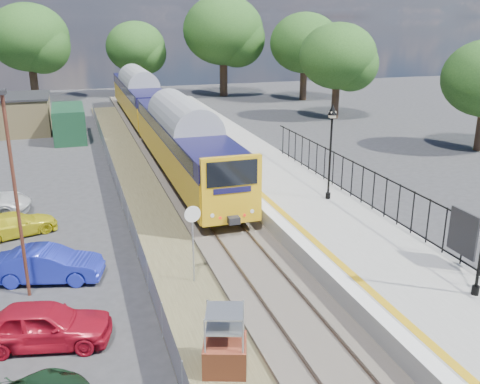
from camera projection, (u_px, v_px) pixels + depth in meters
name	position (u px, v px, depth m)	size (l,w,h in m)	color
ground	(269.00, 287.00, 19.37)	(120.00, 120.00, 0.00)	#2D2D30
track_bed	(196.00, 202.00, 27.96)	(5.90, 80.00, 0.29)	#473F38
platform	(291.00, 197.00, 27.68)	(5.00, 70.00, 0.90)	gray
platform_edge	(253.00, 192.00, 26.94)	(0.90, 70.00, 0.01)	silver
victorian_lamp_north	(332.00, 130.00, 24.98)	(0.44, 0.44, 4.60)	black
palisade_fence	(395.00, 202.00, 22.70)	(0.12, 26.00, 2.00)	black
wire_fence	(118.00, 187.00, 28.84)	(0.06, 52.00, 1.20)	#999EA3
outbuilding	(12.00, 116.00, 44.02)	(10.80, 10.10, 3.12)	tan
tree_line	(141.00, 44.00, 55.75)	(56.80, 43.80, 11.88)	#332319
train	(156.00, 112.00, 41.33)	(2.82, 40.83, 3.51)	gold
brick_plinth	(225.00, 341.00, 14.54)	(1.49, 1.49, 1.90)	brown
speed_sign	(193.00, 231.00, 19.05)	(0.60, 0.13, 3.01)	#999EA3
carpark_lamp	(14.00, 185.00, 17.53)	(0.25, 0.50, 7.19)	#51271B
car_red	(44.00, 324.00, 15.78)	(1.59, 3.96, 1.35)	#AA0F22
car_blue	(48.00, 265.00, 19.66)	(1.36, 3.91, 1.29)	#1C27A9
car_yellow	(15.00, 224.00, 23.80)	(1.48, 3.65, 1.06)	gold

